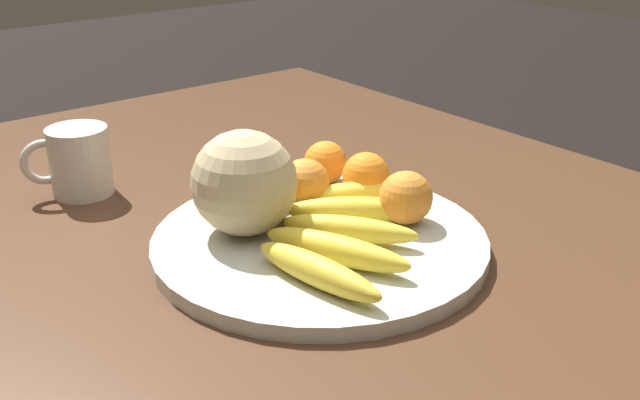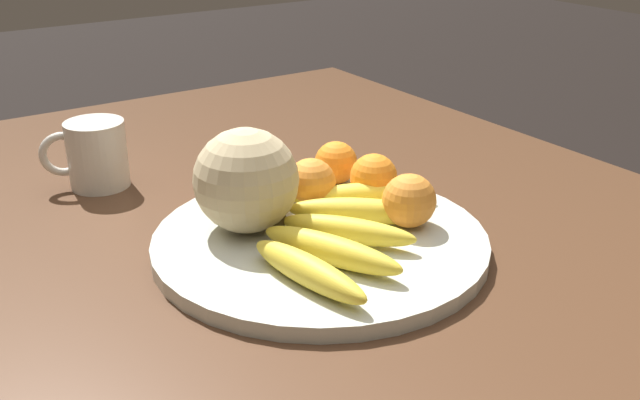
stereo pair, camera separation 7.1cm
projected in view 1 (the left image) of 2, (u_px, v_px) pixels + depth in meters
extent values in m
cube|color=#4C301E|center=(320.00, 263.00, 0.95)|extent=(1.57, 1.12, 0.04)
cube|color=#4C301E|center=(294.00, 239.00, 1.88)|extent=(0.07, 0.07, 0.74)
cylinder|color=beige|center=(320.00, 244.00, 0.93)|extent=(0.42, 0.42, 0.02)
torus|color=#1E4C56|center=(320.00, 241.00, 0.93)|extent=(0.42, 0.42, 0.01)
sphere|color=#C6B284|center=(244.00, 183.00, 0.92)|extent=(0.13, 0.13, 0.13)
sphere|color=#473819|center=(276.00, 221.00, 0.93)|extent=(0.02, 0.02, 0.02)
ellipsoid|color=yellow|center=(318.00, 271.00, 0.81)|extent=(0.18, 0.06, 0.03)
ellipsoid|color=yellow|center=(336.00, 249.00, 0.86)|extent=(0.18, 0.11, 0.04)
ellipsoid|color=yellow|center=(349.00, 229.00, 0.91)|extent=(0.16, 0.13, 0.03)
ellipsoid|color=yellow|center=(356.00, 210.00, 0.96)|extent=(0.14, 0.16, 0.04)
ellipsoid|color=yellow|center=(358.00, 194.00, 1.01)|extent=(0.11, 0.19, 0.03)
sphere|color=orange|center=(366.00, 176.00, 1.03)|extent=(0.07, 0.07, 0.07)
sphere|color=orange|center=(305.00, 183.00, 1.00)|extent=(0.07, 0.07, 0.07)
sphere|color=orange|center=(406.00, 198.00, 0.95)|extent=(0.07, 0.07, 0.07)
sphere|color=orange|center=(325.00, 162.00, 1.08)|extent=(0.06, 0.06, 0.06)
sphere|color=orange|center=(261.00, 177.00, 1.02)|extent=(0.07, 0.07, 0.07)
cylinder|color=beige|center=(80.00, 161.00, 1.09)|extent=(0.09, 0.09, 0.10)
torus|color=beige|center=(45.00, 162.00, 1.07)|extent=(0.03, 0.07, 0.07)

